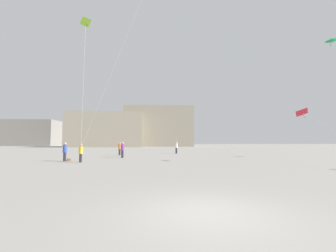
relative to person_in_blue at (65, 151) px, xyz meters
The scene contains 13 objects.
ground_plane 18.98m from the person_in_blue, 57.63° to the right, with size 300.00×300.00×0.00m, color gray.
person_in_blue is the anchor object (origin of this frame).
person_in_orange 9.63m from the person_in_blue, 67.57° to the left, with size 0.38×0.38×1.75m.
person_in_purple 6.37m from the person_in_blue, 41.39° to the left, with size 0.40×0.40×1.82m.
person_in_white 17.53m from the person_in_blue, 48.14° to the left, with size 0.41×0.41×1.86m.
person_in_yellow 2.29m from the person_in_blue, 33.36° to the right, with size 0.36×0.36×1.65m.
kite_lime_delta 11.82m from the person_in_blue, 35.02° to the right, with size 1.19×0.99×11.84m.
kite_emerald_diamond 26.44m from the person_in_blue, ahead, with size 2.41×5.47×10.04m.
kite_crimson_delta 26.45m from the person_in_blue, ahead, with size 4.18×12.57×4.41m.
building_left_hall 90.01m from the person_in_blue, 119.93° to the left, with size 20.37×12.58×10.82m.
building_centre_hall 57.09m from the person_in_blue, 98.95° to the left, with size 25.14×15.43×11.41m.
building_right_hall 61.49m from the person_in_blue, 81.40° to the left, with size 24.42×10.13×14.42m.
handbag_beside_flyer 0.93m from the person_in_blue, 15.95° to the left, with size 0.32×0.14×0.24m, color brown.
Camera 1 is at (-1.32, -5.99, 1.88)m, focal length 24.20 mm.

